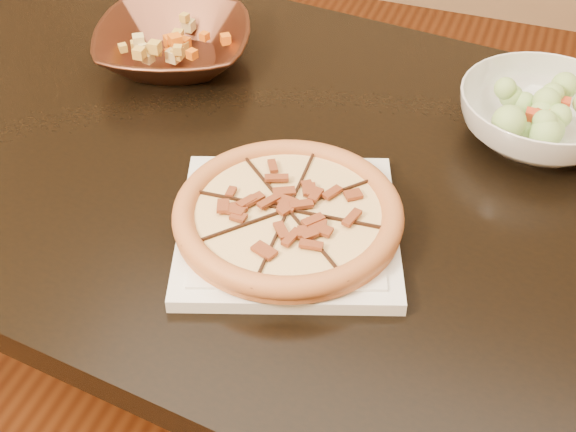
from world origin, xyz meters
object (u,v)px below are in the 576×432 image
at_px(pizza, 288,214).
at_px(bronze_bowl, 174,46).
at_px(plate, 288,228).
at_px(salad_bowl, 542,117).
at_px(dining_table, 272,208).

distance_m(pizza, bronze_bowl, 0.46).
bearing_deg(bronze_bowl, plate, -45.98).
bearing_deg(plate, salad_bowl, 49.65).
bearing_deg(pizza, dining_table, 118.12).
xyz_separation_m(dining_table, pizza, (0.08, -0.15, 0.14)).
height_order(plate, pizza, pizza).
bearing_deg(bronze_bowl, dining_table, -36.69).
bearing_deg(plate, pizza, 24.03).
relative_size(bronze_bowl, salad_bowl, 1.05).
xyz_separation_m(bronze_bowl, salad_bowl, (0.59, -0.01, 0.01)).
height_order(plate, salad_bowl, salad_bowl).
bearing_deg(dining_table, plate, -61.88).
height_order(dining_table, pizza, pizza).
height_order(dining_table, bronze_bowl, bronze_bowl).
bearing_deg(bronze_bowl, salad_bowl, -1.22).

